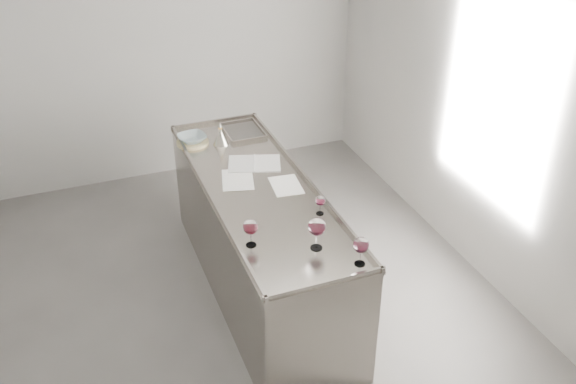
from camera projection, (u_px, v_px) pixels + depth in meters
name	position (u px, v px, depth m)	size (l,w,h in m)	color
room_shell	(197.00, 161.00, 4.01)	(4.54, 5.04, 2.84)	#54514F
counter	(260.00, 240.00, 4.88)	(0.77, 2.42, 0.97)	gray
wine_glass_left	(251.00, 227.00, 3.96)	(0.10, 0.10, 0.19)	white
wine_glass_middle	(317.00, 227.00, 3.92)	(0.11, 0.11, 0.22)	white
wine_glass_right	(361.00, 246.00, 3.79)	(0.10, 0.10, 0.19)	white
wine_glass_small	(320.00, 201.00, 4.29)	(0.07, 0.07, 0.14)	white
notebook	(254.00, 164.00, 4.94)	(0.47, 0.39, 0.02)	silver
loose_paper_top	(286.00, 185.00, 4.66)	(0.21, 0.30, 0.00)	white
loose_paper_under	(238.00, 180.00, 4.73)	(0.23, 0.32, 0.00)	white
trivet	(193.00, 142.00, 5.24)	(0.26, 0.26, 0.02)	tan
ceramic_bowl	(192.00, 138.00, 5.22)	(0.22, 0.22, 0.05)	#95A8AD
wine_funnel	(221.00, 138.00, 5.21)	(0.13, 0.13, 0.19)	#B1AA9E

